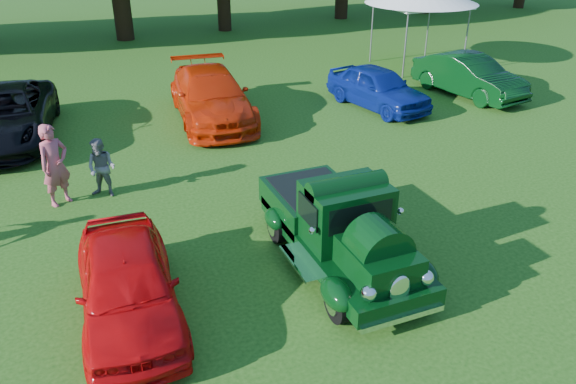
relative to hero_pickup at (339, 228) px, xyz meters
name	(u,v)px	position (x,y,z in m)	size (l,w,h in m)	color
ground	(253,275)	(-1.70, 0.22, -0.78)	(120.00, 120.00, 0.00)	#1B4911
hero_pickup	(339,228)	(0.00, 0.00, 0.00)	(2.15, 4.62, 1.80)	black
red_convertible	(127,284)	(-4.03, -0.11, -0.10)	(1.60, 3.99, 1.36)	red
back_car_black	(4,115)	(-6.18, 9.69, 0.01)	(2.62, 5.69, 1.58)	black
back_car_orange	(211,96)	(0.02, 9.15, 0.02)	(2.25, 5.53, 1.60)	red
back_car_blue	(378,87)	(5.73, 8.16, -0.07)	(1.68, 4.18, 1.42)	navy
back_car_green	(469,76)	(9.56, 8.07, -0.04)	(1.57, 4.50, 1.48)	black
spectator_pink	(55,165)	(-4.91, 4.78, 0.21)	(0.72, 0.47, 1.97)	#BA4C5F
spectator_grey	(102,168)	(-3.91, 4.78, -0.05)	(0.71, 0.56, 1.47)	slate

